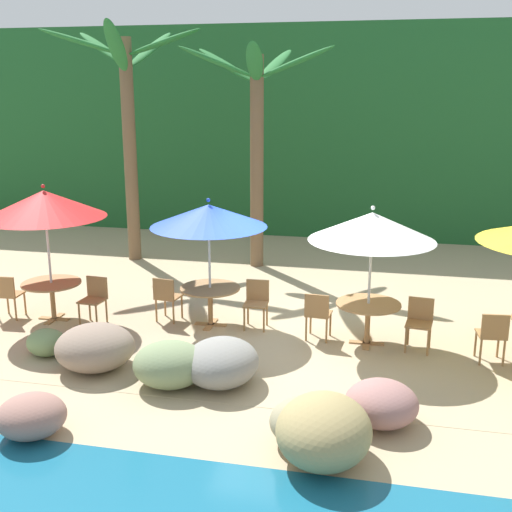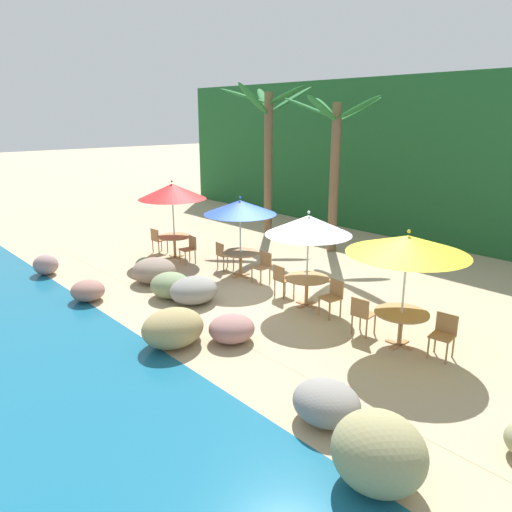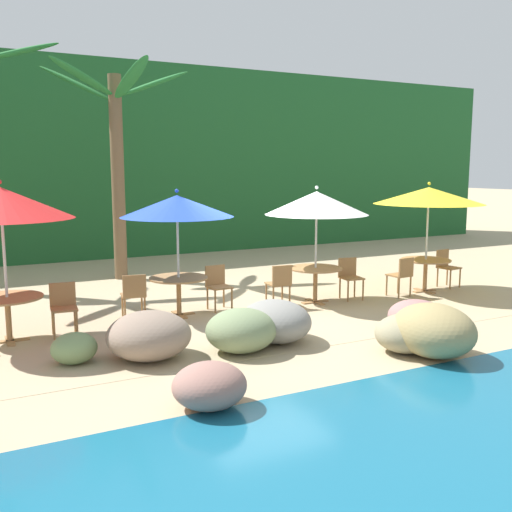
# 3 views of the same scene
# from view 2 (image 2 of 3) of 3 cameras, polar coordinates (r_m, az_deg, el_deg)

# --- Properties ---
(ground_plane) EXTENTS (120.00, 120.00, 0.00)m
(ground_plane) POSITION_cam_2_polar(r_m,az_deg,el_deg) (13.31, 1.60, -4.17)
(ground_plane) COLOR tan
(terrace_deck) EXTENTS (18.00, 5.20, 0.01)m
(terrace_deck) POSITION_cam_2_polar(r_m,az_deg,el_deg) (13.31, 1.60, -4.15)
(terrace_deck) COLOR tan
(terrace_deck) RESTS_ON ground
(foliage_backdrop) EXTENTS (28.00, 2.40, 6.00)m
(foliage_backdrop) POSITION_cam_2_polar(r_m,az_deg,el_deg) (19.87, 21.19, 10.38)
(foliage_backdrop) COLOR #1E5628
(foliage_backdrop) RESTS_ON ground
(rock_seawall) EXTENTS (14.34, 3.23, 1.02)m
(rock_seawall) POSITION_cam_2_polar(r_m,az_deg,el_deg) (10.48, -5.37, -7.90)
(rock_seawall) COLOR #968F5F
(rock_seawall) RESTS_ON ground
(umbrella_red) EXTENTS (2.21, 2.21, 2.59)m
(umbrella_red) POSITION_cam_2_polar(r_m,az_deg,el_deg) (16.21, -9.72, 7.42)
(umbrella_red) COLOR silver
(umbrella_red) RESTS_ON ground
(dining_table_red) EXTENTS (1.10, 1.10, 0.74)m
(dining_table_red) POSITION_cam_2_polar(r_m,az_deg,el_deg) (16.53, -9.46, 1.88)
(dining_table_red) COLOR #A37547
(dining_table_red) RESTS_ON ground
(chair_red_seaward) EXTENTS (0.45, 0.46, 0.87)m
(chair_red_seaward) POSITION_cam_2_polar(r_m,az_deg,el_deg) (15.87, -7.71, 0.99)
(chair_red_seaward) COLOR #9E7042
(chair_red_seaward) RESTS_ON ground
(chair_red_inland) EXTENTS (0.45, 0.45, 0.87)m
(chair_red_inland) POSITION_cam_2_polar(r_m,az_deg,el_deg) (17.18, -11.38, 1.98)
(chair_red_inland) COLOR #9E7042
(chair_red_inland) RESTS_ON ground
(umbrella_blue) EXTENTS (2.09, 2.09, 2.39)m
(umbrella_blue) POSITION_cam_2_polar(r_m,az_deg,el_deg) (14.05, -1.87, 5.68)
(umbrella_blue) COLOR silver
(umbrella_blue) RESTS_ON ground
(dining_table_blue) EXTENTS (1.10, 1.10, 0.74)m
(dining_table_blue) POSITION_cam_2_polar(r_m,az_deg,el_deg) (14.39, -1.81, -0.03)
(dining_table_blue) COLOR #A37547
(dining_table_blue) RESTS_ON ground
(chair_blue_seaward) EXTENTS (0.44, 0.44, 0.87)m
(chair_blue_seaward) POSITION_cam_2_polar(r_m,az_deg,el_deg) (13.89, 0.84, -1.06)
(chair_blue_seaward) COLOR #9E7042
(chair_blue_seaward) RESTS_ON ground
(chair_blue_inland) EXTENTS (0.47, 0.48, 0.87)m
(chair_blue_inland) POSITION_cam_2_polar(r_m,az_deg,el_deg) (15.06, -3.87, 0.28)
(chair_blue_inland) COLOR #9E7042
(chair_blue_inland) RESTS_ON ground
(umbrella_white) EXTENTS (2.11, 2.11, 2.41)m
(umbrella_white) POSITION_cam_2_polar(r_m,az_deg,el_deg) (11.84, 6.13, 3.60)
(umbrella_white) COLOR silver
(umbrella_white) RESTS_ON ground
(dining_table_white) EXTENTS (1.10, 1.10, 0.74)m
(dining_table_white) POSITION_cam_2_polar(r_m,az_deg,el_deg) (12.23, 5.92, -3.05)
(dining_table_white) COLOR #A37547
(dining_table_white) RESTS_ON ground
(chair_white_seaward) EXTENTS (0.47, 0.48, 0.87)m
(chair_white_seaward) POSITION_cam_2_polar(r_m,az_deg,el_deg) (11.74, 8.95, -4.53)
(chair_white_seaward) COLOR #9E7042
(chair_white_seaward) RESTS_ON ground
(chair_white_inland) EXTENTS (0.45, 0.46, 0.87)m
(chair_white_inland) POSITION_cam_2_polar(r_m,az_deg,el_deg) (12.81, 3.02, -2.58)
(chair_white_inland) COLOR #9E7042
(chair_white_inland) RESTS_ON ground
(umbrella_yellow) EXTENTS (2.41, 2.41, 2.47)m
(umbrella_yellow) POSITION_cam_2_polar(r_m,az_deg,el_deg) (10.03, 17.23, 1.26)
(umbrella_yellow) COLOR silver
(umbrella_yellow) RESTS_ON ground
(dining_table_yellow) EXTENTS (1.10, 1.10, 0.74)m
(dining_table_yellow) POSITION_cam_2_polar(r_m,az_deg,el_deg) (10.52, 16.53, -6.92)
(dining_table_yellow) COLOR #A37547
(dining_table_yellow) RESTS_ON ground
(chair_yellow_seaward) EXTENTS (0.47, 0.48, 0.87)m
(chair_yellow_seaward) POSITION_cam_2_polar(r_m,az_deg,el_deg) (10.37, 21.01, -8.31)
(chair_yellow_seaward) COLOR #9E7042
(chair_yellow_seaward) RESTS_ON ground
(chair_yellow_inland) EXTENTS (0.46, 0.47, 0.87)m
(chair_yellow_inland) POSITION_cam_2_polar(r_m,az_deg,el_deg) (10.83, 12.22, -6.50)
(chair_yellow_inland) COLOR #9E7042
(chair_yellow_inland) RESTS_ON ground
(palm_tree_nearest) EXTENTS (3.74, 3.71, 5.72)m
(palm_tree_nearest) POSITION_cam_2_polar(r_m,az_deg,el_deg) (19.03, 1.40, 13.66)
(palm_tree_nearest) COLOR brown
(palm_tree_nearest) RESTS_ON ground
(palm_tree_second) EXTENTS (3.55, 3.62, 5.24)m
(palm_tree_second) POSITION_cam_2_polar(r_m,az_deg,el_deg) (16.92, 9.12, 12.20)
(palm_tree_second) COLOR brown
(palm_tree_second) RESTS_ON ground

